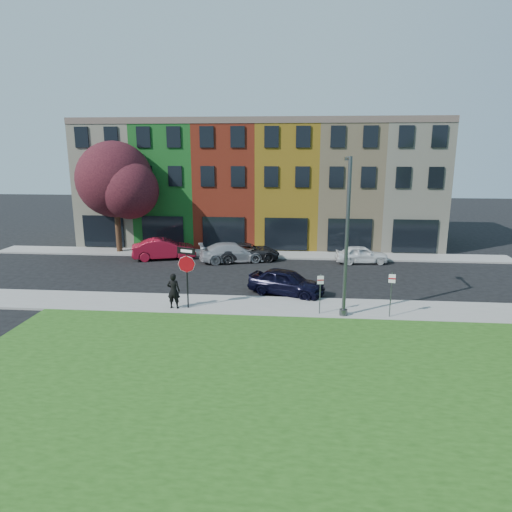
# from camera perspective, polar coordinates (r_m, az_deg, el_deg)

# --- Properties ---
(ground) EXTENTS (120.00, 120.00, 0.00)m
(ground) POSITION_cam_1_polar(r_m,az_deg,el_deg) (21.23, 2.59, -9.22)
(ground) COLOR black
(ground) RESTS_ON ground
(sidewalk_near) EXTENTS (40.00, 3.00, 0.12)m
(sidewalk_near) POSITION_cam_1_polar(r_m,az_deg,el_deg) (24.02, 7.72, -6.45)
(sidewalk_near) COLOR gray
(sidewalk_near) RESTS_ON ground
(sidewalk_far) EXTENTS (40.00, 2.40, 0.12)m
(sidewalk_far) POSITION_cam_1_polar(r_m,az_deg,el_deg) (35.73, -1.14, 0.24)
(sidewalk_far) COLOR gray
(sidewalk_far) RESTS_ON ground
(rowhouse_block) EXTENTS (30.00, 10.12, 10.00)m
(rowhouse_block) POSITION_cam_1_polar(r_m,az_deg,el_deg) (41.04, 0.47, 8.90)
(rowhouse_block) COLOR beige
(rowhouse_block) RESTS_ON ground
(stop_sign) EXTENTS (1.00, 0.39, 3.17)m
(stop_sign) POSITION_cam_1_polar(r_m,az_deg,el_deg) (23.28, -8.66, -1.15)
(stop_sign) COLOR black
(stop_sign) RESTS_ON sidewalk_near
(man) EXTENTS (0.71, 0.50, 1.84)m
(man) POSITION_cam_1_polar(r_m,az_deg,el_deg) (23.71, -10.26, -4.31)
(man) COLOR black
(man) RESTS_ON sidewalk_near
(sedan_near) EXTENTS (4.70, 5.55, 1.49)m
(sedan_near) POSITION_cam_1_polar(r_m,az_deg,el_deg) (25.97, 3.82, -3.25)
(sedan_near) COLOR black
(sedan_near) RESTS_ON ground
(parked_car_red) EXTENTS (4.32, 5.61, 1.54)m
(parked_car_red) POSITION_cam_1_polar(r_m,az_deg,el_deg) (34.97, -11.44, 0.88)
(parked_car_red) COLOR maroon
(parked_car_red) RESTS_ON ground
(parked_car_silver) EXTENTS (4.72, 5.98, 1.41)m
(parked_car_silver) POSITION_cam_1_polar(r_m,az_deg,el_deg) (33.47, -2.93, 0.46)
(parked_car_silver) COLOR #9E9EA3
(parked_car_silver) RESTS_ON ground
(parked_car_dark) EXTENTS (4.71, 5.89, 1.31)m
(parked_car_dark) POSITION_cam_1_polar(r_m,az_deg,el_deg) (33.80, -1.03, 0.52)
(parked_car_dark) COLOR black
(parked_car_dark) RESTS_ON ground
(parked_car_white) EXTENTS (2.22, 4.03, 1.28)m
(parked_car_white) POSITION_cam_1_polar(r_m,az_deg,el_deg) (33.96, 13.07, 0.20)
(parked_car_white) COLOR white
(parked_car_white) RESTS_ON ground
(street_lamp) EXTENTS (0.40, 2.58, 7.66)m
(street_lamp) POSITION_cam_1_polar(r_m,az_deg,el_deg) (22.24, 11.24, 2.30)
(street_lamp) COLOR #4A4D4F
(street_lamp) RESTS_ON sidewalk_near
(parking_sign_a) EXTENTS (0.32, 0.11, 2.02)m
(parking_sign_a) POSITION_cam_1_polar(r_m,az_deg,el_deg) (22.68, 8.03, -4.10)
(parking_sign_a) COLOR #4A4D4F
(parking_sign_a) RESTS_ON sidewalk_near
(parking_sign_b) EXTENTS (0.32, 0.11, 2.26)m
(parking_sign_b) POSITION_cam_1_polar(r_m,az_deg,el_deg) (22.95, 16.55, -4.00)
(parking_sign_b) COLOR #4A4D4F
(parking_sign_b) RESTS_ON sidewalk_near
(tree_purple) EXTENTS (7.02, 6.14, 8.61)m
(tree_purple) POSITION_cam_1_polar(r_m,az_deg,el_deg) (37.40, -17.04, 8.92)
(tree_purple) COLOR #311F10
(tree_purple) RESTS_ON sidewalk_far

